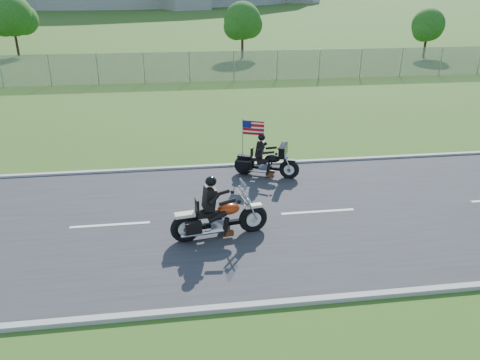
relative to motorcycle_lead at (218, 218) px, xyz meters
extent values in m
plane|color=#35551A|center=(-0.96, 1.01, -0.56)|extent=(420.00, 420.00, 0.00)
cube|color=#28282B|center=(-0.96, 1.01, -0.54)|extent=(120.00, 8.00, 0.04)
cube|color=#9E9B93|center=(-0.96, 5.06, -0.51)|extent=(120.00, 0.18, 0.12)
cube|color=#9E9B93|center=(-0.96, -3.04, -0.51)|extent=(120.00, 0.18, 0.12)
cube|color=gray|center=(-5.96, 21.01, 0.44)|extent=(60.00, 0.03, 2.00)
cylinder|color=#382316|center=(5.04, 31.01, 0.70)|extent=(0.22, 0.22, 2.52)
sphere|color=#1A4813|center=(5.04, 31.01, 2.59)|extent=(3.20, 3.20, 3.20)
sphere|color=#1A4813|center=(5.68, 31.49, 2.23)|extent=(2.40, 2.40, 2.40)
sphere|color=#1A4813|center=(4.48, 30.61, 2.14)|extent=(2.24, 2.24, 2.24)
cylinder|color=#382316|center=(-14.96, 35.01, 0.84)|extent=(0.22, 0.22, 2.80)
sphere|color=#1A4813|center=(-14.96, 35.01, 2.94)|extent=(3.60, 3.60, 3.60)
sphere|color=#1A4813|center=(-14.24, 35.55, 2.54)|extent=(2.70, 2.70, 2.70)
sphere|color=#1A4813|center=(-15.59, 34.56, 2.44)|extent=(2.52, 2.52, 2.52)
cylinder|color=#382316|center=(21.04, 29.01, 0.56)|extent=(0.22, 0.22, 2.24)
sphere|color=#1A4813|center=(21.04, 29.01, 2.24)|extent=(2.80, 2.80, 2.80)
sphere|color=#1A4813|center=(21.60, 29.43, 1.92)|extent=(2.10, 2.10, 2.10)
sphere|color=#1A4813|center=(20.55, 28.66, 1.84)|extent=(1.96, 1.96, 1.96)
torus|color=black|center=(0.96, 0.15, -0.15)|extent=(0.83, 0.32, 0.81)
torus|color=black|center=(-0.87, -0.14, -0.15)|extent=(0.83, 0.32, 0.81)
ellipsoid|color=#B6300D|center=(0.28, 0.05, 0.24)|extent=(0.66, 0.44, 0.31)
cube|color=black|center=(-0.28, -0.04, 0.20)|extent=(0.64, 0.42, 0.13)
cube|color=black|center=(-0.23, -0.04, 0.62)|extent=(0.33, 0.47, 0.60)
sphere|color=black|center=(-0.17, -0.03, 1.09)|extent=(0.34, 0.34, 0.29)
cube|color=silver|center=(0.71, 0.11, 0.76)|extent=(0.12, 0.50, 0.44)
torus|color=black|center=(2.79, 3.63, -0.20)|extent=(0.71, 0.42, 0.70)
torus|color=black|center=(1.30, 4.23, -0.20)|extent=(0.71, 0.42, 0.70)
ellipsoid|color=black|center=(2.24, 3.85, 0.14)|extent=(0.60, 0.48, 0.26)
cube|color=black|center=(1.78, 4.04, 0.10)|extent=(0.59, 0.45, 0.11)
cube|color=black|center=(1.82, 4.02, 0.47)|extent=(0.35, 0.43, 0.52)
sphere|color=black|center=(1.87, 4.00, 0.87)|extent=(0.33, 0.33, 0.25)
cube|color=black|center=(2.57, 3.72, 0.47)|extent=(0.47, 0.78, 0.38)
cube|color=#B70C11|center=(1.63, 4.30, 1.13)|extent=(0.71, 0.30, 0.49)
camera|label=1|loc=(-0.92, -10.91, 5.78)|focal=35.00mm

